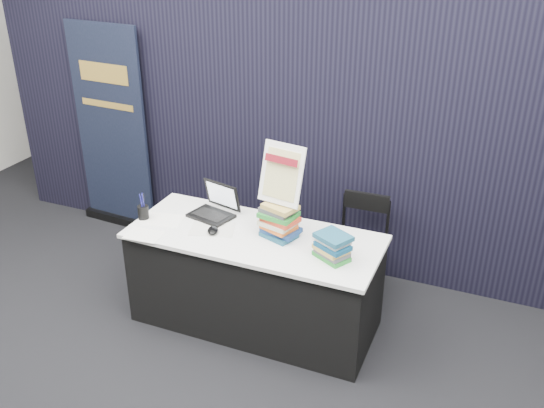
{
  "coord_description": "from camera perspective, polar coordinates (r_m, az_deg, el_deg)",
  "views": [
    {
      "loc": [
        1.57,
        -2.84,
        2.84
      ],
      "look_at": [
        0.14,
        0.55,
        1.02
      ],
      "focal_mm": 40.0,
      "sensor_mm": 36.0,
      "label": 1
    }
  ],
  "objects": [
    {
      "name": "brochure_right",
      "position": [
        4.37,
        -5.63,
        -2.35
      ],
      "size": [
        0.37,
        0.31,
        0.0
      ],
      "primitive_type": "cube",
      "rotation": [
        0.0,
        0.0,
        0.31
      ],
      "color": "silver",
      "rests_on": "display_table"
    },
    {
      "name": "book_stack_tall",
      "position": [
        4.2,
        0.72,
        -1.56
      ],
      "size": [
        0.27,
        0.24,
        0.26
      ],
      "rotation": [
        0.0,
        0.0,
        -0.26
      ],
      "color": "navy",
      "rests_on": "display_table"
    },
    {
      "name": "display_table",
      "position": [
        4.48,
        -1.61,
        -7.1
      ],
      "size": [
        1.8,
        0.75,
        0.75
      ],
      "color": "black",
      "rests_on": "floor"
    },
    {
      "name": "book_stack_short",
      "position": [
        3.97,
        5.75,
        -4.03
      ],
      "size": [
        0.26,
        0.24,
        0.18
      ],
      "rotation": [
        0.0,
        0.0,
        -0.43
      ],
      "color": "#207A29",
      "rests_on": "display_table"
    },
    {
      "name": "laptop",
      "position": [
        4.55,
        -5.53,
        -0.36
      ],
      "size": [
        0.36,
        0.32,
        0.24
      ],
      "rotation": [
        0.0,
        0.0,
        -0.24
      ],
      "color": "black",
      "rests_on": "display_table"
    },
    {
      "name": "brochure_mid",
      "position": [
        4.37,
        -11.97,
        -2.86
      ],
      "size": [
        0.27,
        0.2,
        0.0
      ],
      "primitive_type": "cube",
      "rotation": [
        0.0,
        0.0,
        0.09
      ],
      "color": "white",
      "rests_on": "display_table"
    },
    {
      "name": "mouse",
      "position": [
        4.32,
        -5.59,
        -2.49
      ],
      "size": [
        0.12,
        0.14,
        0.04
      ],
      "primitive_type": "ellipsoid",
      "rotation": [
        0.0,
        0.0,
        0.42
      ],
      "color": "black",
      "rests_on": "display_table"
    },
    {
      "name": "floor",
      "position": [
        4.31,
        -4.67,
        -14.98
      ],
      "size": [
        8.0,
        8.0,
        0.0
      ],
      "primitive_type": "plane",
      "color": "black",
      "rests_on": "ground"
    },
    {
      "name": "info_sign",
      "position": [
        4.08,
        0.91,
        2.77
      ],
      "size": [
        0.33,
        0.18,
        0.43
      ],
      "rotation": [
        0.0,
        0.0,
        -0.17
      ],
      "color": "black",
      "rests_on": "book_stack_tall"
    },
    {
      "name": "pen_cup",
      "position": [
        4.58,
        -12.02,
        -0.77
      ],
      "size": [
        0.08,
        0.08,
        0.1
      ],
      "primitive_type": "cylinder",
      "rotation": [
        0.0,
        0.0,
        -0.05
      ],
      "color": "black",
      "rests_on": "display_table"
    },
    {
      "name": "drape_partition",
      "position": [
        4.99,
        3.29,
        7.07
      ],
      "size": [
        6.0,
        0.08,
        2.4
      ],
      "primitive_type": "cube",
      "color": "black",
      "rests_on": "floor"
    },
    {
      "name": "stacking_chair",
      "position": [
        4.81,
        8.24,
        -3.62
      ],
      "size": [
        0.38,
        0.39,
        0.83
      ],
      "rotation": [
        0.0,
        0.0,
        0.02
      ],
      "color": "black",
      "rests_on": "floor"
    },
    {
      "name": "brochure_left",
      "position": [
        4.55,
        -10.27,
        -1.46
      ],
      "size": [
        0.33,
        0.26,
        0.0
      ],
      "primitive_type": "cube",
      "rotation": [
        0.0,
        0.0,
        0.2
      ],
      "color": "white",
      "rests_on": "display_table"
    },
    {
      "name": "pullup_banner",
      "position": [
        5.89,
        -14.75,
        5.78
      ],
      "size": [
        0.83,
        0.15,
        1.94
      ],
      "rotation": [
        0.0,
        0.0,
        -0.06
      ],
      "color": "black",
      "rests_on": "floor"
    },
    {
      "name": "wall_back",
      "position": [
        7.1,
        10.34,
        17.07
      ],
      "size": [
        8.0,
        0.02,
        3.5
      ],
      "primitive_type": "cube",
      "color": "beige",
      "rests_on": "floor"
    }
  ]
}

